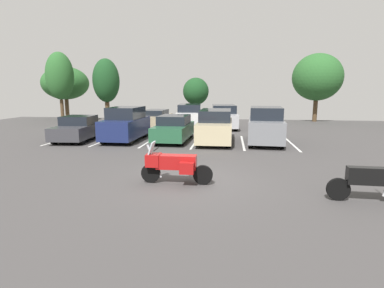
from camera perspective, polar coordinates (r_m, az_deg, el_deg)
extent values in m
cube|color=#423F3F|center=(10.28, -0.18, -7.07)|extent=(44.00, 44.00, 0.10)
cylinder|color=black|center=(10.06, -7.67, -5.39)|extent=(0.62, 0.12, 0.62)
cylinder|color=black|center=(9.76, 2.05, -5.78)|extent=(0.62, 0.12, 0.62)
cube|color=#A51414|center=(9.77, -2.90, -3.34)|extent=(1.28, 0.43, 0.44)
cylinder|color=#B2B2B7|center=(9.93, -7.05, -3.18)|extent=(0.50, 0.07, 1.10)
cylinder|color=black|center=(9.83, -6.65, -0.93)|extent=(0.04, 0.62, 0.04)
cube|color=#A51414|center=(9.92, -7.17, -2.94)|extent=(0.44, 0.51, 0.40)
cube|color=#B2C1CC|center=(9.86, -7.50, -0.68)|extent=(0.16, 0.44, 0.39)
cube|color=#A51414|center=(9.40, -0.99, -4.51)|extent=(0.44, 0.24, 0.36)
cube|color=#A51414|center=(10.08, -0.40, -3.51)|extent=(0.44, 0.24, 0.36)
cylinder|color=black|center=(9.31, 25.56, -7.61)|extent=(0.62, 0.15, 0.61)
cube|color=black|center=(9.43, 30.06, -5.16)|extent=(1.11, 0.33, 0.47)
cube|color=silver|center=(20.46, -22.54, 0.92)|extent=(0.12, 4.96, 0.01)
cube|color=silver|center=(19.26, -15.52, 0.80)|extent=(0.12, 4.96, 0.01)
cube|color=silver|center=(18.39, -7.70, 0.65)|extent=(0.12, 4.96, 0.01)
cube|color=silver|center=(17.90, 0.71, 0.48)|extent=(0.12, 4.96, 0.01)
cube|color=silver|center=(17.80, 9.41, 0.30)|extent=(0.12, 4.96, 0.01)
cube|color=silver|center=(18.11, 18.01, 0.11)|extent=(0.12, 4.96, 0.01)
cube|color=#38383D|center=(19.55, -20.32, 2.36)|extent=(2.13, 4.37, 0.72)
cube|color=black|center=(19.59, -20.30, 4.19)|extent=(1.82, 1.94, 0.51)
cylinder|color=black|center=(17.96, -19.78, 0.96)|extent=(0.26, 0.66, 0.65)
cylinder|color=black|center=(18.63, -24.27, 0.97)|extent=(0.26, 0.66, 0.65)
cylinder|color=black|center=(20.62, -16.67, 2.24)|extent=(0.26, 0.66, 0.65)
cylinder|color=black|center=(21.21, -20.70, 2.22)|extent=(0.26, 0.66, 0.65)
cube|color=navy|center=(18.58, -12.22, 2.98)|extent=(1.87, 4.26, 1.08)
cube|color=black|center=(18.64, -12.16, 5.71)|extent=(1.70, 2.50, 0.68)
cylinder|color=black|center=(17.04, -11.39, 0.97)|extent=(0.23, 0.69, 0.69)
cylinder|color=black|center=(17.61, -16.14, 1.06)|extent=(0.23, 0.69, 0.69)
cylinder|color=black|center=(19.74, -8.64, 2.27)|extent=(0.23, 0.69, 0.69)
cylinder|color=black|center=(20.24, -12.83, 2.33)|extent=(0.23, 0.69, 0.69)
cube|color=#235638|center=(18.00, -3.42, 2.45)|extent=(1.91, 4.36, 0.76)
cube|color=black|center=(18.06, -3.34, 4.52)|extent=(1.70, 2.20, 0.52)
cylinder|color=black|center=(16.47, -1.90, 0.83)|extent=(0.24, 0.68, 0.68)
cylinder|color=black|center=(16.81, -7.00, 0.95)|extent=(0.24, 0.68, 0.68)
cylinder|color=black|center=(19.32, -0.28, 2.20)|extent=(0.24, 0.68, 0.68)
cylinder|color=black|center=(19.62, -4.68, 2.29)|extent=(0.24, 0.68, 0.68)
cube|color=#C1B289|center=(17.65, 4.33, 2.64)|extent=(1.89, 4.84, 1.02)
cube|color=black|center=(17.90, 4.42, 5.38)|extent=(1.73, 3.09, 0.62)
cylinder|color=black|center=(16.06, 6.87, 0.43)|extent=(0.22, 0.62, 0.62)
cylinder|color=black|center=(16.15, 1.14, 0.55)|extent=(0.22, 0.62, 0.62)
cylinder|color=black|center=(19.31, 6.97, 2.04)|extent=(0.22, 0.62, 0.62)
cylinder|color=black|center=(19.39, 2.19, 2.14)|extent=(0.22, 0.62, 0.62)
cube|color=slate|center=(17.63, 13.52, 2.69)|extent=(2.15, 4.43, 1.14)
cube|color=black|center=(17.66, 13.63, 5.64)|extent=(1.88, 2.68, 0.66)
cylinder|color=black|center=(16.30, 16.39, 0.38)|extent=(0.27, 0.72, 0.71)
cylinder|color=black|center=(16.23, 10.85, 0.58)|extent=(0.27, 0.72, 0.71)
cylinder|color=black|center=(19.18, 15.68, 1.82)|extent=(0.27, 0.72, 0.71)
cylinder|color=black|center=(19.13, 10.97, 1.98)|extent=(0.27, 0.72, 0.71)
cube|color=tan|center=(24.67, -6.81, 4.44)|extent=(1.87, 4.94, 0.78)
cube|color=black|center=(24.73, -6.78, 5.85)|extent=(1.67, 2.48, 0.43)
cylinder|color=black|center=(22.91, -6.10, 3.33)|extent=(0.24, 0.64, 0.64)
cylinder|color=black|center=(23.33, -9.65, 3.36)|extent=(0.24, 0.64, 0.64)
cylinder|color=black|center=(26.13, -4.25, 4.18)|extent=(0.24, 0.64, 0.64)
cylinder|color=black|center=(26.50, -7.41, 4.20)|extent=(0.24, 0.64, 0.64)
cube|color=white|center=(24.42, -0.46, 4.79)|extent=(2.29, 4.63, 1.07)
cube|color=black|center=(24.57, -0.44, 6.75)|extent=(1.98, 2.93, 0.58)
cylinder|color=black|center=(22.93, 1.42, 3.37)|extent=(0.28, 0.64, 0.62)
cylinder|color=black|center=(23.00, -2.64, 3.38)|extent=(0.28, 0.64, 0.62)
cylinder|color=black|center=(25.96, 1.47, 4.15)|extent=(0.28, 0.64, 0.62)
cylinder|color=black|center=(26.02, -2.11, 4.16)|extent=(0.28, 0.64, 0.62)
cube|color=#B7B7BC|center=(24.16, 5.93, 4.61)|extent=(2.27, 4.59, 0.99)
cube|color=black|center=(24.32, 5.93, 6.55)|extent=(2.00, 3.18, 0.61)
cylinder|color=black|center=(22.77, 8.20, 3.27)|extent=(0.28, 0.68, 0.66)
cylinder|color=black|center=(22.66, 4.08, 3.31)|extent=(0.28, 0.68, 0.66)
cylinder|color=black|center=(25.76, 7.52, 4.06)|extent=(0.28, 0.68, 0.66)
cylinder|color=black|center=(25.66, 3.87, 4.10)|extent=(0.28, 0.68, 0.66)
cylinder|color=#4C3823|center=(31.57, 21.91, 5.71)|extent=(0.40, 0.40, 1.97)
ellipsoid|color=#285B28|center=(31.53, 22.29, 11.43)|extent=(4.56, 4.56, 4.35)
cylinder|color=#4C3823|center=(29.88, -15.43, 5.74)|extent=(0.40, 0.40, 1.84)
ellipsoid|color=#19421E|center=(29.82, -15.69, 11.30)|extent=(2.43, 2.43, 3.96)
cylinder|color=#4C3823|center=(30.17, -22.98, 5.61)|extent=(0.30, 0.30, 2.12)
ellipsoid|color=#285B28|center=(30.14, -23.39, 11.55)|extent=(2.40, 2.40, 4.15)
cylinder|color=#4C3823|center=(29.49, 0.71, 5.78)|extent=(0.25, 0.25, 1.57)
ellipsoid|color=#19421E|center=(29.41, 0.72, 9.78)|extent=(2.43, 2.43, 2.54)
cylinder|color=#4C3823|center=(35.26, -22.21, 6.07)|extent=(0.40, 0.40, 1.98)
ellipsoid|color=#285B28|center=(35.21, -22.50, 10.43)|extent=(4.77, 4.77, 3.38)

